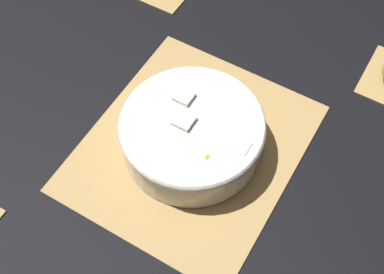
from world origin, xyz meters
TOP-DOWN VIEW (x-y plane):
  - ground_plane at (0.00, 0.00)m, footprint 6.00×6.00m
  - bamboo_mat_center at (-0.00, 0.00)m, footprint 0.40×0.35m
  - fruit_salad_bowl at (-0.00, -0.00)m, footprint 0.24×0.24m

SIDE VIEW (x-z plane):
  - ground_plane at x=0.00m, z-range 0.00..0.00m
  - bamboo_mat_center at x=0.00m, z-range 0.00..0.01m
  - fruit_salad_bowl at x=0.00m, z-range 0.01..0.09m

